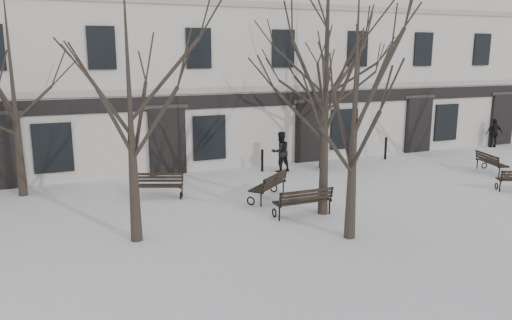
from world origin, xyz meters
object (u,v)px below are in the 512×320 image
bench_1 (303,201)px  bench_5 (491,162)px  bench_4 (269,185)px  tree_1 (327,57)px  tree_2 (356,85)px  bench_3 (159,185)px  tree_0 (128,78)px

bench_1 → bench_5: (10.48, 2.24, -0.04)m
bench_4 → bench_5: bench_4 is taller
tree_1 → tree_2: size_ratio=1.16×
tree_1 → bench_1: 4.60m
bench_3 → tree_1: bearing=-18.2°
bench_4 → bench_5: 10.71m
bench_3 → bench_1: bearing=-23.3°
bench_5 → bench_1: bearing=117.1°
bench_1 → bench_4: bearing=-84.1°
bench_3 → bench_4: (3.65, -1.77, 0.06)m
bench_1 → bench_5: bearing=-168.2°
tree_1 → bench_5: bearing=12.8°
tree_2 → bench_4: (-0.58, 4.38, -3.81)m
bench_1 → bench_3: size_ratio=1.04×
tree_1 → tree_2: tree_1 is taller
bench_1 → bench_4: size_ratio=1.00×
bench_5 → tree_2: bearing=128.7°
tree_0 → bench_3: (1.46, 4.06, -4.05)m
bench_1 → tree_0: bearing=1.0°
tree_2 → bench_1: tree_2 is taller
tree_2 → bench_3: 8.41m
tree_1 → tree_2: bearing=-99.9°
tree_2 → bench_3: (-4.24, 6.15, -3.87)m
tree_1 → bench_1: (-0.74, -0.02, -4.54)m
tree_1 → bench_3: tree_1 is taller
tree_2 → bench_5: (10.13, 4.44, -3.87)m
tree_2 → bench_1: size_ratio=3.61×
tree_0 → bench_4: (5.11, 2.29, -4.00)m
tree_1 → bench_3: size_ratio=4.38×
tree_1 → bench_4: (-0.97, 2.16, -4.53)m
tree_0 → bench_4: size_ratio=3.75×
tree_1 → tree_0: bearing=-178.7°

